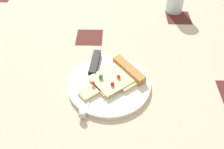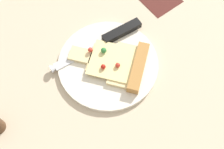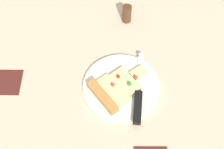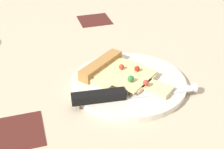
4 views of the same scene
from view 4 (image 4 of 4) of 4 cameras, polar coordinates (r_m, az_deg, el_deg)
ground_plane at (r=69.02cm, az=-7.03°, el=-0.76°), size 152.74×152.74×3.00cm
plate at (r=63.46cm, az=3.07°, el=-1.53°), size 23.11×23.11×1.22cm
pizza_slice at (r=63.84cm, az=1.16°, el=0.25°), size 18.52×16.85×2.57cm
knife at (r=58.15cm, az=2.03°, el=-3.62°), size 4.45×24.09×2.45cm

